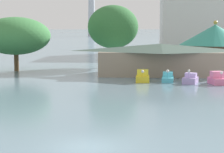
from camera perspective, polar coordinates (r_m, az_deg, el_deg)
ground_plane at (r=23.25m, az=-3.30°, el=-9.98°), size 2000.00×2000.00×0.00m
pedal_boat_yellow at (r=50.10m, az=4.36°, el=-0.07°), size 1.68×2.31×1.57m
pedal_boat_cyan at (r=50.64m, az=7.91°, el=-0.17°), size 1.69×3.11×1.64m
pedal_boat_lavender at (r=49.45m, az=11.04°, el=-0.36°), size 2.20×2.68×1.78m
pedal_boat_pink at (r=49.62m, az=14.71°, el=-0.35°), size 2.10×2.83×1.65m
boathouse at (r=57.51m, az=6.90°, el=2.54°), size 18.49×8.40×4.42m
green_roof_pavilion at (r=72.10m, az=14.36°, el=4.76°), size 12.26×12.26×7.86m
shoreline_tree_tall_left at (r=63.34m, az=-13.48°, el=5.61°), size 10.59×10.59×8.27m
shoreline_tree_mid at (r=68.07m, az=0.15°, el=7.04°), size 8.49×8.49×10.39m
background_building_block at (r=110.97m, az=14.80°, el=8.11°), size 30.49×16.79×18.40m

